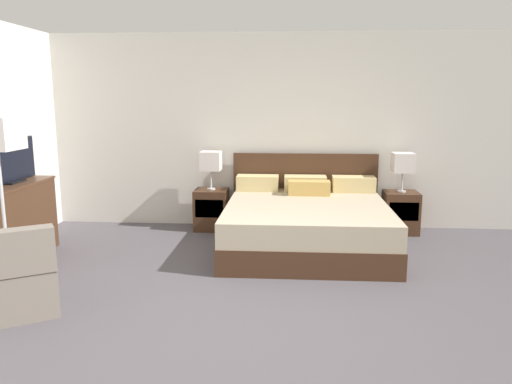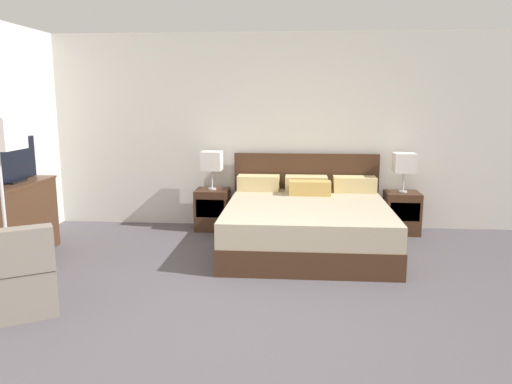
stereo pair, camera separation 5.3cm
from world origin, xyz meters
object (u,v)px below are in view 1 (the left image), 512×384
bed (306,223)px  armchair_by_window (10,280)px  table_lamp_right (403,163)px  tv (10,162)px  nightstand_right (400,212)px  nightstand_left (212,209)px  table_lamp_left (211,161)px  dresser (10,222)px

bed → armchair_by_window: size_ratio=2.20×
table_lamp_right → armchair_by_window: bearing=-143.3°
tv → nightstand_right: bearing=17.1°
table_lamp_right → nightstand_left: bearing=-180.0°
table_lamp_right → tv: 4.69m
table_lamp_left → nightstand_left: bearing=-90.0°
nightstand_left → nightstand_right: same height
armchair_by_window → tv: bearing=117.6°
bed → nightstand_left: bearing=149.0°
bed → table_lamp_left: bearing=149.0°
table_lamp_right → tv: size_ratio=0.54×
armchair_by_window → bed: bearing=39.4°
bed → nightstand_right: 1.47m
armchair_by_window → table_lamp_left: bearing=66.3°
nightstand_left → table_lamp_left: (0.00, 0.00, 0.65)m
nightstand_right → tv: 4.76m
table_lamp_left → armchair_by_window: 3.12m
bed → nightstand_right: (1.26, 0.75, -0.03)m
dresser → bed: bearing=12.6°
table_lamp_right → armchair_by_window: table_lamp_right is taller
dresser → armchair_by_window: bearing=-60.7°
dresser → tv: (0.00, 0.09, 0.64)m
bed → armchair_by_window: bearing=-140.6°
table_lamp_left → dresser: size_ratio=0.41×
nightstand_left → nightstand_right: (2.52, 0.00, 0.00)m
nightstand_left → tv: 2.53m
nightstand_right → table_lamp_left: bearing=180.0°
armchair_by_window → nightstand_left: bearing=66.3°
bed → table_lamp_left: 1.60m
bed → armchair_by_window: (-2.49, -2.04, -0.01)m
nightstand_right → dresser: bearing=-161.8°
nightstand_right → armchair_by_window: size_ratio=0.58×
table_lamp_right → tv: (-4.48, -1.38, 0.15)m
nightstand_left → table_lamp_left: table_lamp_left is taller
bed → dresser: (-3.23, -0.72, 0.14)m
dresser → nightstand_left: bearing=36.8°
table_lamp_left → table_lamp_right: 2.52m
table_lamp_right → bed: bearing=-149.0°
nightstand_right → armchair_by_window: (-3.74, -2.79, 0.01)m
bed → nightstand_left: size_ratio=3.81×
nightstand_left → dresser: 2.46m
nightstand_right → tv: tv is taller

